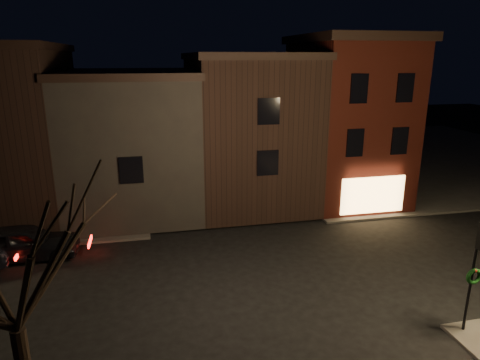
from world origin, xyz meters
The scene contains 9 objects.
ground centered at (0.00, 0.00, 0.00)m, with size 120.00×120.00×0.00m, color black.
sidewalk_far_right centered at (20.00, 20.00, 0.06)m, with size 30.00×30.00×0.12m, color #2D2B28.
corner_building centered at (8.00, 9.47, 5.40)m, with size 6.50×8.50×10.50m.
row_building_a centered at (1.50, 10.50, 4.83)m, with size 7.30×10.30×9.40m.
row_building_b centered at (-5.75, 10.50, 4.33)m, with size 7.80×10.30×8.40m.
row_building_c centered at (-13.00, 10.50, 5.08)m, with size 7.30×10.30×9.90m.
traffic_signal centered at (5.60, -5.51, 2.81)m, with size 0.58×0.38×4.05m.
bare_tree_left centered at (-8.00, -7.00, 5.43)m, with size 5.60×5.60×7.50m.
parked_car_a centered at (-10.83, 3.97, 0.84)m, with size 1.99×4.94×1.68m, color black.
Camera 1 is at (-4.79, -16.37, 9.31)m, focal length 32.00 mm.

